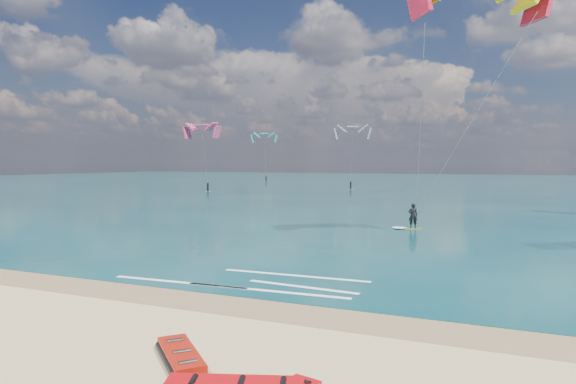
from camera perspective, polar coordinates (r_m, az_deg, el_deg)
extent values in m
plane|color=tan|center=(54.02, 11.93, -2.10)|extent=(320.00, 320.00, 0.00)
cube|color=brown|center=(19.61, -10.40, -11.73)|extent=(320.00, 2.40, 0.01)
cube|color=#0A353A|center=(117.32, 18.10, 0.74)|extent=(320.00, 200.00, 0.04)
cube|color=yellow|center=(39.87, 13.70, -3.95)|extent=(1.46, 1.06, 0.06)
imported|color=black|center=(39.76, 13.71, -2.58)|extent=(0.74, 0.54, 1.88)
cylinder|color=black|center=(39.37, 14.09, -2.25)|extent=(0.52, 0.31, 0.04)
cube|color=white|center=(22.33, -11.97, -9.77)|extent=(6.31, 0.58, 0.01)
cube|color=white|center=(21.10, 1.59, -10.48)|extent=(4.86, 0.59, 0.01)
cube|color=white|center=(20.53, -2.48, -10.88)|extent=(6.88, 0.57, 0.01)
cube|color=white|center=(23.11, 0.78, -9.25)|extent=(6.86, 0.49, 0.01)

